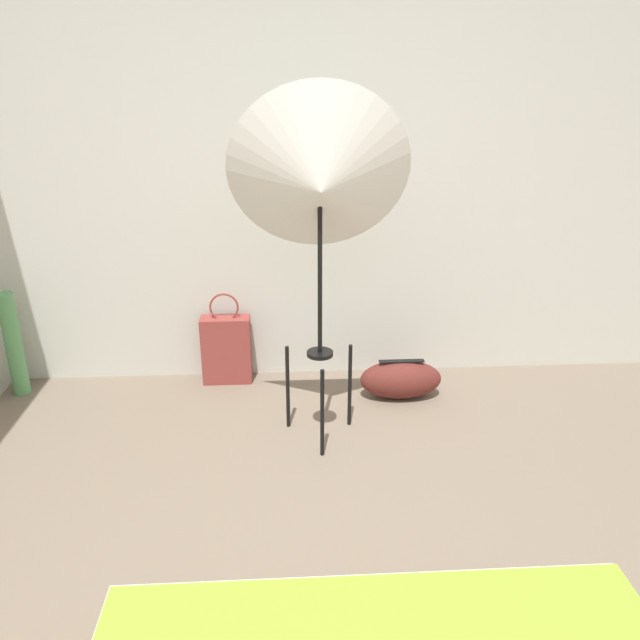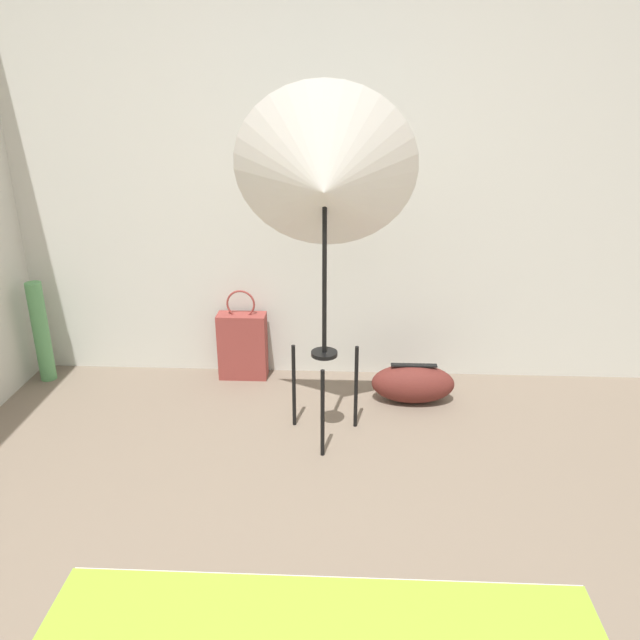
% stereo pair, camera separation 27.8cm
% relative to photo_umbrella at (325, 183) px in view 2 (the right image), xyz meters
% --- Properties ---
extents(wall_back, '(8.00, 0.05, 2.60)m').
position_rel_photo_umbrella_xyz_m(wall_back, '(-0.10, 0.77, 0.01)').
color(wall_back, beige).
rests_on(wall_back, ground_plane).
extents(photo_umbrella, '(0.84, 0.50, 1.73)m').
position_rel_photo_umbrella_xyz_m(photo_umbrella, '(0.00, 0.00, 0.00)').
color(photo_umbrella, black).
rests_on(photo_umbrella, ground_plane).
extents(tote_bag, '(0.29, 0.13, 0.56)m').
position_rel_photo_umbrella_xyz_m(tote_bag, '(-0.52, 0.65, -1.08)').
color(tote_bag, brown).
rests_on(tote_bag, ground_plane).
extents(duffel_bag, '(0.47, 0.22, 0.23)m').
position_rel_photo_umbrella_xyz_m(duffel_bag, '(0.49, 0.38, -1.18)').
color(duffel_bag, '#5B231E').
rests_on(duffel_bag, ground_plane).
extents(paper_roll, '(0.09, 0.09, 0.62)m').
position_rel_photo_umbrella_xyz_m(paper_roll, '(-1.72, 0.56, -0.98)').
color(paper_roll, '#56995B').
rests_on(paper_roll, ground_plane).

